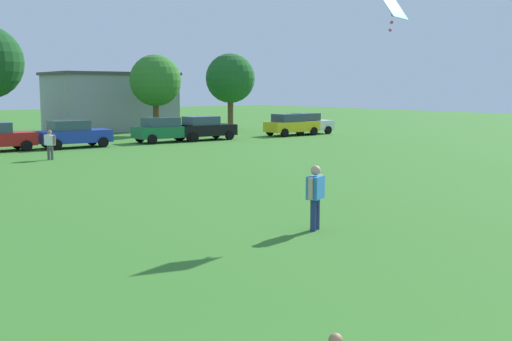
# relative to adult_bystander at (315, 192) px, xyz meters

# --- Properties ---
(adult_bystander) EXTENTS (0.73, 0.52, 1.68)m
(adult_bystander) POSITION_rel_adult_bystander_xyz_m (0.00, 0.00, 0.00)
(adult_bystander) COLOR navy
(adult_bystander) RESTS_ON ground
(bystander_near_trees) EXTENTS (0.49, 0.64, 1.52)m
(bystander_near_trees) POSITION_rel_adult_bystander_xyz_m (-0.12, 20.20, -0.09)
(bystander_near_trees) COLOR #4C4C51
(bystander_near_trees) RESTS_ON ground
(kite) EXTENTS (1.27, 0.89, 1.11)m
(kite) POSITION_rel_adult_bystander_xyz_m (3.74, 0.91, 4.95)
(kite) COLOR #3FBFE5
(parked_car_blue_3) EXTENTS (4.30, 2.02, 1.68)m
(parked_car_blue_3) POSITION_rel_adult_bystander_xyz_m (3.24, 26.00, -0.14)
(parked_car_blue_3) COLOR #1E38AD
(parked_car_blue_3) RESTS_ON ground
(parked_car_green_4) EXTENTS (4.30, 2.02, 1.68)m
(parked_car_green_4) POSITION_rel_adult_bystander_xyz_m (9.65, 26.24, -0.14)
(parked_car_green_4) COLOR #196B38
(parked_car_green_4) RESTS_ON ground
(parked_car_black_5) EXTENTS (4.30, 2.02, 1.68)m
(parked_car_black_5) POSITION_rel_adult_bystander_xyz_m (12.79, 26.19, -0.14)
(parked_car_black_5) COLOR black
(parked_car_black_5) RESTS_ON ground
(parked_car_yellow_6) EXTENTS (4.30, 2.02, 1.68)m
(parked_car_yellow_6) POSITION_rel_adult_bystander_xyz_m (20.54, 25.97, -0.14)
(parked_car_yellow_6) COLOR yellow
(parked_car_yellow_6) RESTS_ON ground
(parked_car_white_7) EXTENTS (4.30, 2.02, 1.68)m
(parked_car_white_7) POSITION_rel_adult_bystander_xyz_m (22.39, 26.36, -0.14)
(parked_car_white_7) COLOR white
(parked_car_white_7) RESTS_ON ground
(tree_right) EXTENTS (4.02, 4.02, 6.26)m
(tree_right) POSITION_rel_adult_bystander_xyz_m (12.48, 32.89, 3.23)
(tree_right) COLOR brown
(tree_right) RESTS_ON ground
(tree_far_right) EXTENTS (4.26, 4.26, 6.63)m
(tree_far_right) POSITION_rel_adult_bystander_xyz_m (20.19, 33.86, 3.48)
(tree_far_right) COLOR brown
(tree_far_right) RESTS_ON ground
(house_right) EXTENTS (10.31, 7.23, 4.99)m
(house_right) POSITION_rel_adult_bystander_xyz_m (11.81, 40.17, 1.51)
(house_right) COLOR #9999A3
(house_right) RESTS_ON ground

